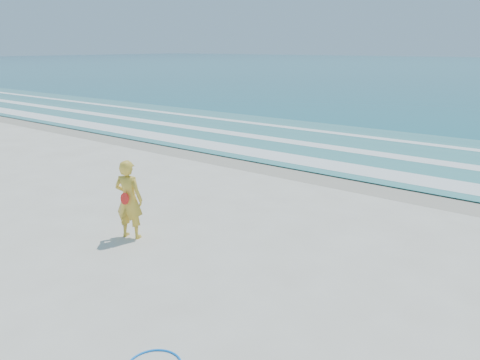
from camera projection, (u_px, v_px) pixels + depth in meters
The scene contains 7 objects.
ground at pixel (123, 273), 9.34m from camera, with size 400.00×400.00×0.00m, color silver.
wet_sand at pixel (332, 177), 16.17m from camera, with size 400.00×2.40×0.00m, color #B2A893.
shallow at pixel (386, 151), 19.95m from camera, with size 400.00×10.00×0.01m, color #59B7AD.
foam_near at pixel (348, 168), 17.14m from camera, with size 400.00×1.40×0.01m, color white.
foam_mid at pixel (379, 154), 19.34m from camera, with size 400.00×0.90×0.01m, color white.
foam_far at pixel (406, 142), 21.85m from camera, with size 400.00×0.60×0.01m, color white.
woman at pixel (129, 199), 10.84m from camera, with size 0.79×0.65×1.88m.
Camera 1 is at (7.04, -5.24, 4.37)m, focal length 35.00 mm.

